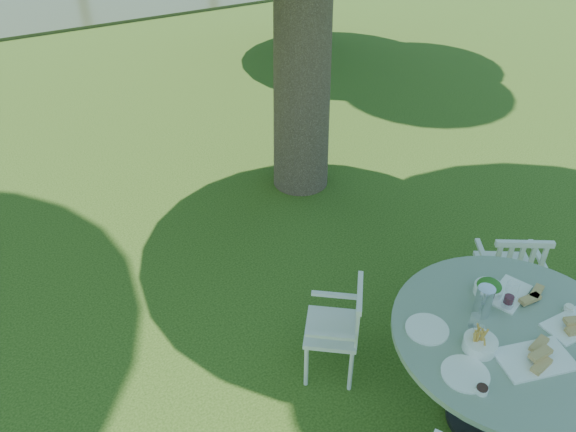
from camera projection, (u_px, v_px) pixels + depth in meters
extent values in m
plane|color=#1E390C|center=(300.00, 309.00, 4.78)|extent=(140.00, 140.00, 0.00)
cylinder|color=black|center=(487.00, 418.00, 3.88)|extent=(0.56, 0.56, 0.04)
cylinder|color=black|center=(500.00, 379.00, 3.65)|extent=(0.12, 0.12, 0.78)
cylinder|color=gray|center=(514.00, 335.00, 3.41)|extent=(1.49, 1.49, 0.04)
cylinder|color=silver|center=(516.00, 277.00, 4.80)|extent=(0.03, 0.03, 0.42)
cylinder|color=silver|center=(472.00, 276.00, 4.81)|extent=(0.03, 0.03, 0.42)
cylinder|color=silver|center=(529.00, 304.00, 4.53)|extent=(0.03, 0.03, 0.42)
cylinder|color=silver|center=(482.00, 303.00, 4.54)|extent=(0.03, 0.03, 0.42)
cube|color=silver|center=(506.00, 268.00, 4.54)|extent=(0.58, 0.57, 0.04)
cube|color=silver|center=(519.00, 265.00, 4.27)|extent=(0.39, 0.26, 0.43)
cylinder|color=silver|center=(311.00, 330.00, 4.32)|extent=(0.03, 0.03, 0.40)
cylinder|color=silver|center=(306.00, 366.00, 4.03)|extent=(0.03, 0.03, 0.40)
cylinder|color=silver|center=(353.00, 334.00, 4.28)|extent=(0.03, 0.03, 0.40)
cylinder|color=silver|center=(351.00, 371.00, 3.99)|extent=(0.03, 0.03, 0.40)
cube|color=silver|center=(331.00, 329.00, 4.03)|extent=(0.54, 0.55, 0.04)
cube|color=silver|center=(358.00, 313.00, 3.90)|extent=(0.28, 0.34, 0.41)
cube|color=white|center=(535.00, 359.00, 3.22)|extent=(0.48, 0.36, 0.02)
cube|color=white|center=(572.00, 325.00, 3.44)|extent=(0.36, 0.22, 0.01)
cube|color=white|center=(509.00, 294.00, 3.67)|extent=(0.38, 0.29, 0.01)
cylinder|color=white|center=(465.00, 374.00, 3.14)|extent=(0.27, 0.27, 0.01)
cylinder|color=white|center=(427.00, 329.00, 3.42)|extent=(0.26, 0.26, 0.01)
cylinder|color=white|center=(480.00, 344.00, 3.27)|extent=(0.20, 0.20, 0.08)
cylinder|color=white|center=(488.00, 289.00, 3.67)|extent=(0.19, 0.19, 0.06)
cylinder|color=silver|center=(484.00, 301.00, 3.47)|extent=(0.11, 0.11, 0.21)
cylinder|color=white|center=(510.00, 296.00, 3.52)|extent=(0.08, 0.08, 0.21)
cylinder|color=white|center=(474.00, 321.00, 3.41)|extent=(0.06, 0.06, 0.10)
cylinder|color=white|center=(478.00, 334.00, 3.31)|extent=(0.07, 0.07, 0.12)
cylinder|color=white|center=(569.00, 309.00, 3.55)|extent=(0.07, 0.07, 0.03)
cylinder|color=white|center=(482.00, 390.00, 3.04)|extent=(0.07, 0.07, 0.03)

